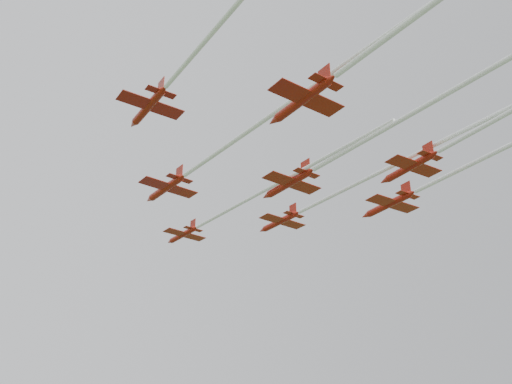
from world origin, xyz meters
name	(u,v)px	position (x,y,z in m)	size (l,w,h in m)	color
jet_lead	(227,211)	(-5.26, 3.81, 49.16)	(14.39, 53.14, 2.37)	#9D1A0D
jet_row2_left	(217,153)	(-12.76, -9.59, 51.48)	(15.84, 59.42, 2.85)	#9D1A0D
jet_row2_right	(344,190)	(8.93, -9.67, 50.23)	(14.72, 61.16, 2.62)	#9D1A0D
jet_row3_left	(182,68)	(-24.00, -25.98, 51.10)	(9.04, 43.21, 2.47)	#9D1A0D
jet_row3_mid	(339,155)	(0.41, -20.84, 48.72)	(12.55, 49.43, 2.78)	#9D1A0D
jet_row3_right	(460,169)	(20.54, -22.85, 50.36)	(11.08, 60.86, 2.90)	#9D1A0D
jet_row4_left	(356,60)	(-9.98, -39.13, 47.68)	(10.70, 42.92, 2.71)	#9D1A0D
jet_row4_right	(492,122)	(12.09, -36.28, 48.41)	(9.20, 55.48, 2.57)	#9D1A0D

